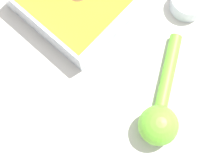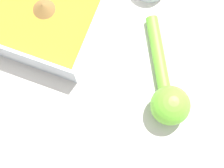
# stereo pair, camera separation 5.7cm
# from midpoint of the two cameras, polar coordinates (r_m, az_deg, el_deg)

# --- Properties ---
(ground_plane) EXTENTS (4.00, 4.00, 0.00)m
(ground_plane) POSITION_cam_midpoint_polar(r_m,az_deg,el_deg) (0.68, -12.32, 13.03)
(ground_plane) COLOR beige
(square_dish) EXTENTS (0.21, 0.21, 0.06)m
(square_dish) POSITION_cam_midpoint_polar(r_m,az_deg,el_deg) (0.65, -14.45, 11.87)
(square_dish) COLOR silver
(square_dish) RESTS_ON ground_plane
(lemon_squeezer) EXTENTS (0.21, 0.13, 0.07)m
(lemon_squeezer) POSITION_cam_midpoint_polar(r_m,az_deg,el_deg) (0.57, 7.38, -2.45)
(lemon_squeezer) COLOR #6BC633
(lemon_squeezer) RESTS_ON ground_plane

